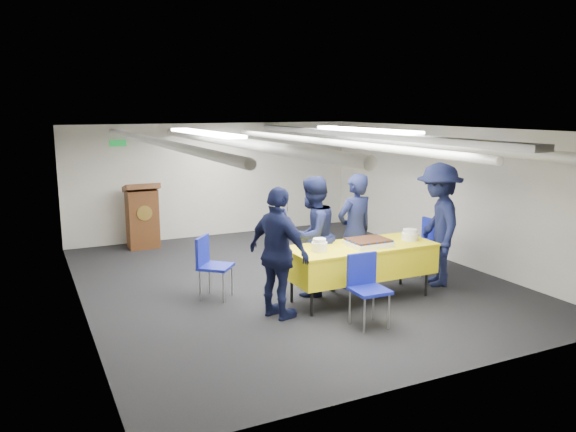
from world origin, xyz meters
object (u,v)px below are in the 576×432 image
(chair_right, at_px, (426,240))
(sailor_b, at_px, (312,236))
(podium, at_px, (142,216))
(sailor_d, at_px, (438,225))
(chair_near, at_px, (366,282))
(chair_left, at_px, (210,261))
(serving_table, at_px, (361,260))
(sheet_cake, at_px, (368,242))
(sailor_c, at_px, (279,253))
(sailor_a, at_px, (355,231))

(chair_right, relative_size, sailor_b, 0.52)
(podium, height_order, sailor_d, sailor_d)
(chair_near, bearing_deg, chair_left, 128.88)
(serving_table, distance_m, sheet_cake, 0.28)
(chair_right, bearing_deg, chair_left, 174.79)
(sheet_cake, bearing_deg, serving_table, 128.34)
(chair_near, bearing_deg, serving_table, 61.21)
(chair_right, distance_m, sailor_c, 3.06)
(podium, distance_m, chair_right, 5.20)
(podium, relative_size, sailor_c, 0.75)
(chair_right, relative_size, sailor_a, 0.52)
(sheet_cake, relative_size, sailor_d, 0.31)
(serving_table, xyz_separation_m, chair_right, (1.65, 0.64, -0.03))
(serving_table, xyz_separation_m, podium, (-2.11, 4.24, 0.05))
(chair_near, xyz_separation_m, chair_right, (2.08, 1.43, 0.00))
(sheet_cake, bearing_deg, sailor_d, 6.61)
(sailor_a, relative_size, sailor_c, 1.01)
(chair_left, bearing_deg, sailor_c, -63.67)
(sailor_b, height_order, sailor_d, sailor_d)
(chair_left, distance_m, sailor_a, 2.13)
(serving_table, relative_size, chair_right, 2.37)
(podium, distance_m, sailor_b, 4.09)
(serving_table, bearing_deg, podium, 116.39)
(chair_left, bearing_deg, serving_table, -27.49)
(sheet_cake, xyz_separation_m, sailor_d, (1.32, 0.15, 0.09))
(chair_near, distance_m, chair_right, 2.53)
(serving_table, relative_size, sailor_b, 1.22)
(chair_near, distance_m, sailor_d, 2.05)
(sheet_cake, xyz_separation_m, sailor_c, (-1.36, -0.06, 0.02))
(chair_near, bearing_deg, sailor_c, 143.09)
(sailor_c, xyz_separation_m, sailor_d, (2.69, 0.21, 0.08))
(serving_table, xyz_separation_m, chair_left, (-1.84, 0.96, -0.03))
(sailor_c, relative_size, sailor_d, 0.91)
(sheet_cake, height_order, chair_near, chair_near)
(podium, xyz_separation_m, chair_near, (1.67, -5.03, -0.08))
(sailor_b, height_order, sailor_c, sailor_b)
(sailor_a, relative_size, sailor_d, 0.92)
(podium, bearing_deg, sailor_b, -66.71)
(podium, height_order, chair_right, podium)
(serving_table, bearing_deg, sheet_cake, -51.66)
(sailor_b, bearing_deg, serving_table, 106.98)
(serving_table, height_order, chair_right, chair_right)
(sheet_cake, xyz_separation_m, podium, (-2.17, 4.32, -0.20))
(chair_right, bearing_deg, sheet_cake, -155.55)
(sheet_cake, xyz_separation_m, chair_right, (1.58, 0.72, -0.29))
(chair_right, xyz_separation_m, chair_left, (-3.49, 0.32, 0.00))
(sailor_a, bearing_deg, sailor_d, 151.71)
(sheet_cake, distance_m, chair_near, 0.91)
(chair_left, relative_size, sailor_c, 0.52)
(chair_left, xyz_separation_m, sailor_c, (0.54, -1.10, 0.30))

